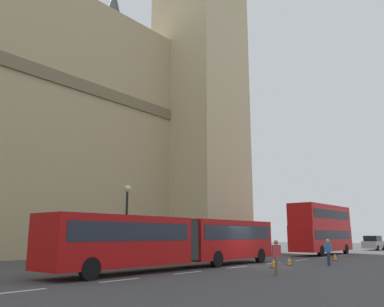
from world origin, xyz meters
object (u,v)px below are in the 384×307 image
articulated_bus (180,238)px  double_decker_bus (321,227)px  street_lamp (126,218)px  pedestrian_near_cones (277,256)px  traffic_cone_middle (289,261)px  traffic_cone_west (274,263)px  traffic_cone_east (335,257)px  sedan_lead (373,243)px  pedestrian_by_kerb (328,251)px

articulated_bus → double_decker_bus: size_ratio=1.71×
articulated_bus → street_lamp: bearing=94.4°
pedestrian_near_cones → traffic_cone_middle: bearing=21.5°
traffic_cone_west → traffic_cone_east: size_ratio=1.00×
articulated_bus → traffic_cone_east: 14.33m
traffic_cone_middle → traffic_cone_east: size_ratio=1.00×
traffic_cone_east → street_lamp: (-13.99, 8.64, 2.77)m
traffic_cone_east → sedan_lead: bearing=9.1°
articulated_bus → traffic_cone_west: 5.87m
pedestrian_by_kerb → sedan_lead: bearing=10.6°
articulated_bus → traffic_cone_middle: size_ratio=30.46×
articulated_bus → traffic_cone_west: (4.12, -3.91, -1.46)m
street_lamp → pedestrian_by_kerb: (8.21, -10.39, -2.14)m
double_decker_bus → pedestrian_near_cones: (-21.46, -6.26, -1.80)m
traffic_cone_middle → sedan_lead: bearing=6.3°
traffic_cone_east → traffic_cone_middle: bearing=176.5°
double_decker_bus → traffic_cone_east: bearing=-152.6°
street_lamp → pedestrian_by_kerb: size_ratio=3.12×
sedan_lead → traffic_cone_west: 34.44m
traffic_cone_west → pedestrian_near_cones: (-3.96, -2.34, 0.63)m
sedan_lead → traffic_cone_east: 25.03m
sedan_lead → street_lamp: size_ratio=0.83×
sedan_lead → traffic_cone_west: bearing=-173.8°
traffic_cone_west → traffic_cone_east: (9.52, -0.22, 0.00)m
articulated_bus → double_decker_bus: 21.64m
articulated_bus → pedestrian_by_kerb: articulated_bus is taller
articulated_bus → traffic_cone_middle: 7.74m
double_decker_bus → pedestrian_by_kerb: 15.08m
double_decker_bus → sedan_lead: bearing=-0.7°
double_decker_bus → traffic_cone_east: (-7.98, -4.14, -2.43)m
traffic_cone_west → traffic_cone_east: bearing=-1.3°
double_decker_bus → traffic_cone_middle: double_decker_bus is taller
double_decker_bus → pedestrian_by_kerb: bearing=-156.9°
articulated_bus → street_lamp: size_ratio=3.35×
articulated_bus → street_lamp: 4.71m
traffic_cone_east → pedestrian_by_kerb: (-5.79, -1.75, 0.63)m
pedestrian_by_kerb → pedestrian_near_cones: bearing=-177.2°
sedan_lead → pedestrian_by_kerb: 31.02m
street_lamp → pedestrian_by_kerb: 13.41m
double_decker_bus → traffic_cone_west: (-17.50, -3.92, -2.43)m
traffic_cone_west → pedestrian_near_cones: size_ratio=0.34×
sedan_lead → street_lamp: bearing=173.1°
traffic_cone_west → pedestrian_near_cones: bearing=-149.4°
articulated_bus → pedestrian_by_kerb: bearing=-36.8°
articulated_bus → sedan_lead: articulated_bus is taller
traffic_cone_middle → traffic_cone_east: bearing=-3.5°
articulated_bus → pedestrian_near_cones: bearing=-88.5°
traffic_cone_east → double_decker_bus: bearing=27.4°
traffic_cone_west → pedestrian_by_kerb: pedestrian_by_kerb is taller
traffic_cone_middle → pedestrian_by_kerb: bearing=-60.8°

